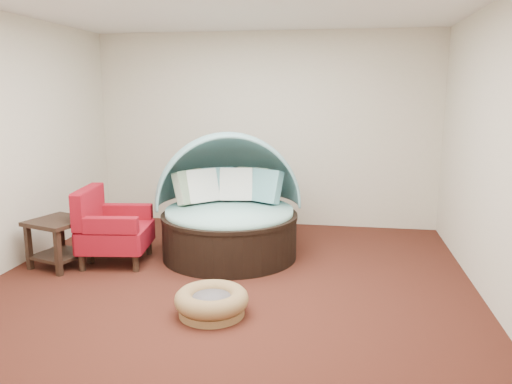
% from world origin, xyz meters
% --- Properties ---
extents(floor, '(5.00, 5.00, 0.00)m').
position_xyz_m(floor, '(0.00, 0.00, 0.00)').
color(floor, '#4D1F16').
rests_on(floor, ground).
extents(wall_back, '(5.00, 0.00, 5.00)m').
position_xyz_m(wall_back, '(0.00, 2.50, 1.40)').
color(wall_back, beige).
rests_on(wall_back, floor).
extents(wall_front, '(5.00, 0.00, 5.00)m').
position_xyz_m(wall_front, '(0.00, -2.50, 1.40)').
color(wall_front, beige).
rests_on(wall_front, floor).
extents(wall_right, '(0.00, 5.00, 5.00)m').
position_xyz_m(wall_right, '(2.50, 0.00, 1.40)').
color(wall_right, beige).
rests_on(wall_right, floor).
extents(canopy_daybed, '(2.05, 2.01, 1.49)m').
position_xyz_m(canopy_daybed, '(-0.21, 0.98, 0.69)').
color(canopy_daybed, black).
rests_on(canopy_daybed, floor).
extents(pet_basket, '(0.86, 0.86, 0.23)m').
position_xyz_m(pet_basket, '(0.01, -0.72, 0.12)').
color(pet_basket, brown).
rests_on(pet_basket, floor).
extents(red_armchair, '(0.85, 0.85, 0.88)m').
position_xyz_m(red_armchair, '(-1.48, 0.45, 0.41)').
color(red_armchair, black).
rests_on(red_armchair, floor).
extents(side_table, '(0.71, 0.71, 0.55)m').
position_xyz_m(side_table, '(-2.00, 0.22, 0.35)').
color(side_table, black).
rests_on(side_table, floor).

